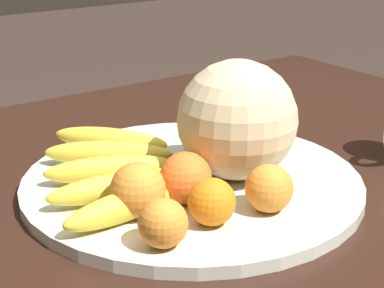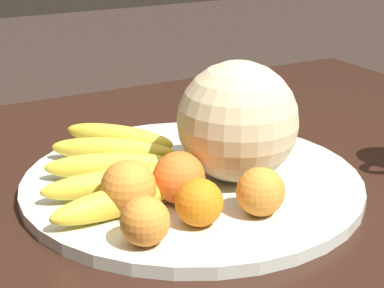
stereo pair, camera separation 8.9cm
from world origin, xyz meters
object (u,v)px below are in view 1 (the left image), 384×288
(orange_back_left, at_px, (138,190))
(produce_tag, at_px, (167,195))
(orange_front_left, at_px, (212,202))
(melon, at_px, (237,120))
(kitchen_table, at_px, (166,248))
(orange_mid_center, at_px, (269,188))
(fruit_bowl, at_px, (192,182))
(banana_bunch, at_px, (115,168))
(orange_front_right, at_px, (186,178))
(orange_back_right, at_px, (163,223))

(orange_back_left, xyz_separation_m, produce_tag, (-0.06, -0.03, -0.03))
(orange_front_left, relative_size, orange_back_left, 0.84)
(melon, xyz_separation_m, orange_front_left, (0.12, 0.10, -0.05))
(kitchen_table, relative_size, orange_back_left, 21.53)
(orange_mid_center, bearing_deg, orange_back_left, -30.47)
(melon, bearing_deg, fruit_bowl, -30.33)
(orange_back_left, bearing_deg, produce_tag, -155.20)
(orange_back_left, bearing_deg, banana_bunch, -103.78)
(kitchen_table, height_order, banana_bunch, banana_bunch)
(banana_bunch, height_order, orange_mid_center, orange_mid_center)
(orange_front_right, distance_m, produce_tag, 0.04)
(fruit_bowl, relative_size, orange_front_right, 7.07)
(kitchen_table, height_order, orange_front_right, orange_front_right)
(kitchen_table, relative_size, fruit_bowl, 3.12)
(kitchen_table, height_order, orange_mid_center, orange_mid_center)
(melon, xyz_separation_m, orange_front_right, (0.11, 0.03, -0.05))
(kitchen_table, height_order, orange_front_left, orange_front_left)
(banana_bunch, bearing_deg, melon, 174.74)
(orange_front_left, relative_size, orange_mid_center, 0.96)
(fruit_bowl, xyz_separation_m, orange_front_right, (0.05, 0.06, 0.04))
(banana_bunch, xyz_separation_m, produce_tag, (-0.03, 0.08, -0.02))
(orange_front_left, bearing_deg, melon, -140.13)
(orange_front_right, bearing_deg, orange_mid_center, 131.42)
(orange_front_left, distance_m, orange_front_right, 0.07)
(orange_front_left, distance_m, orange_back_left, 0.09)
(fruit_bowl, height_order, produce_tag, produce_tag)
(orange_mid_center, xyz_separation_m, produce_tag, (0.08, -0.11, -0.03))
(banana_bunch, distance_m, orange_front_left, 0.18)
(banana_bunch, height_order, orange_front_left, orange_front_left)
(fruit_bowl, distance_m, produce_tag, 0.07)
(banana_bunch, bearing_deg, orange_front_left, 124.27)
(fruit_bowl, xyz_separation_m, banana_bunch, (0.10, -0.05, 0.03))
(orange_front_left, bearing_deg, orange_back_left, -48.94)
(kitchen_table, distance_m, banana_bunch, 0.14)
(orange_mid_center, bearing_deg, orange_front_left, -9.19)
(banana_bunch, bearing_deg, orange_back_left, 99.66)
(fruit_bowl, bearing_deg, kitchen_table, -12.02)
(kitchen_table, distance_m, produce_tag, 0.12)
(produce_tag, bearing_deg, orange_back_right, 31.95)
(melon, height_order, orange_back_right, melon)
(kitchen_table, distance_m, orange_back_right, 0.22)
(kitchen_table, bearing_deg, orange_front_right, 79.46)
(fruit_bowl, bearing_deg, orange_front_right, 48.86)
(kitchen_table, distance_m, orange_mid_center, 0.21)
(orange_back_right, relative_size, produce_tag, 0.56)
(kitchen_table, bearing_deg, melon, 156.90)
(fruit_bowl, height_order, orange_back_left, orange_back_left)
(fruit_bowl, bearing_deg, orange_front_left, 64.33)
(melon, bearing_deg, orange_back_left, 8.62)
(orange_front_right, relative_size, orange_back_right, 1.18)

